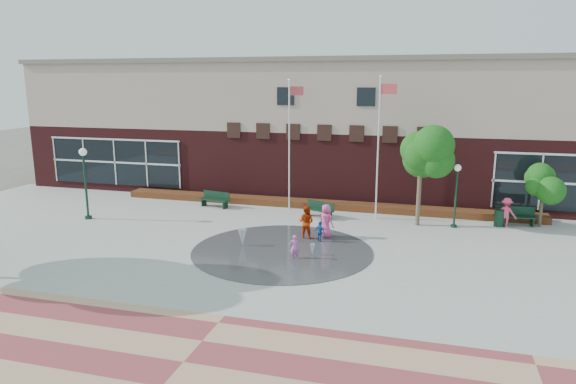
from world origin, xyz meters
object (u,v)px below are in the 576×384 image
(bench_left, at_px, (215,202))
(flagpole_right, at_px, (379,141))
(child_splash, at_px, (294,247))
(flagpole_left, at_px, (290,138))
(trash_can, at_px, (500,218))

(bench_left, bearing_deg, flagpole_right, 11.84)
(bench_left, bearing_deg, child_splash, -35.01)
(flagpole_left, xyz_separation_m, bench_left, (-4.64, -0.83, -4.05))
(child_splash, bearing_deg, flagpole_left, -92.78)
(flagpole_right, bearing_deg, bench_left, -171.88)
(trash_can, height_order, child_splash, child_splash)
(flagpole_left, height_order, child_splash, flagpole_left)
(trash_can, xyz_separation_m, child_splash, (-9.39, -7.95, 0.05))
(flagpole_left, bearing_deg, trash_can, -9.26)
(flagpole_right, xyz_separation_m, bench_left, (-10.03, 0.09, -4.18))
(flagpole_right, bearing_deg, flagpole_left, 178.97)
(flagpole_right, bearing_deg, child_splash, -101.29)
(flagpole_right, distance_m, bench_left, 10.86)
(bench_left, bearing_deg, flagpole_left, 22.44)
(child_splash, bearing_deg, trash_can, -159.05)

